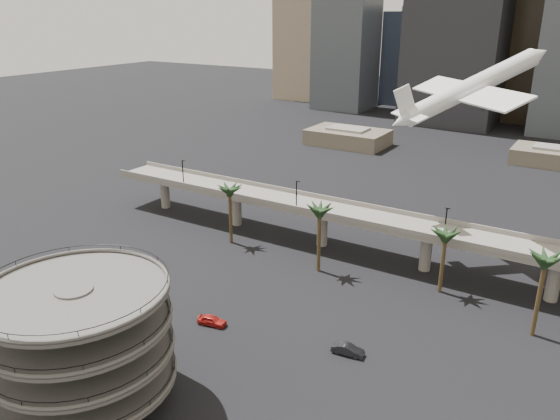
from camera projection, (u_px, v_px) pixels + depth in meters
The scene contains 7 objects.
parking_ramp at pixel (80, 336), 65.42m from camera, with size 22.20×22.20×17.35m.
overpass at pixel (372, 223), 106.89m from camera, with size 130.00×9.30×14.70m.
palm_trees at pixel (419, 229), 93.56m from camera, with size 76.40×18.40×14.00m.
low_buildings at pixel (498, 154), 174.62m from camera, with size 135.00×27.50×6.80m.
airborne_jet at pixel (470, 88), 103.00m from camera, with size 26.56×27.38×15.95m.
car_a at pixel (212, 320), 85.61m from camera, with size 1.89×4.69×1.60m, color red.
car_b at pixel (348, 350), 78.29m from camera, with size 1.65×4.72×1.56m, color black.
Camera 1 is at (36.93, -39.03, 46.78)m, focal length 35.00 mm.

